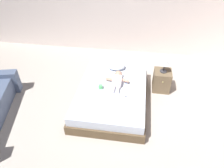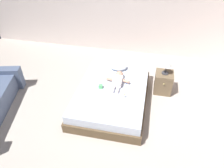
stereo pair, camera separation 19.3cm
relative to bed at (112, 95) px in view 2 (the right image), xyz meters
The scene contains 10 objects.
ground_plane 0.78m from the bed, 104.30° to the right, with size 8.00×8.00×0.00m, color #B6AB9F.
wall_behind_bed 2.60m from the bed, 94.69° to the left, with size 8.00×0.12×2.88m, color silver.
bed is the anchor object (origin of this frame).
pillow 0.76m from the bed, 90.95° to the left, with size 0.40×0.32×0.13m.
baby 0.33m from the bed, 67.57° to the left, with size 0.49×0.62×0.16m.
toothbrush 0.43m from the bed, 43.30° to the left, with size 0.04×0.15×0.02m.
nightstand 1.18m from the bed, 29.33° to the left, with size 0.37×0.40×0.48m.
lamp 1.29m from the bed, 29.33° to the left, with size 0.20×0.20×0.31m.
toy_block 0.32m from the bed, 168.95° to the right, with size 0.08×0.08×0.07m.
baby_bottle 0.41m from the bed, 36.33° to the right, with size 0.09×0.10×0.08m.
Camera 2 is at (0.84, -2.38, 2.97)m, focal length 32.82 mm.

